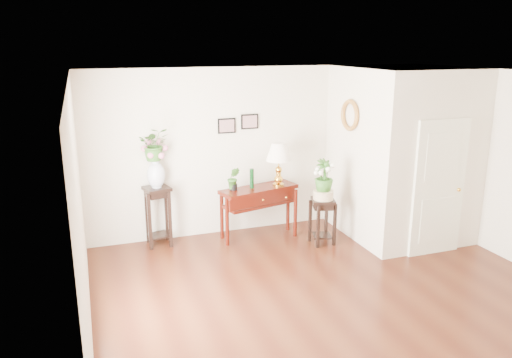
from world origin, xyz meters
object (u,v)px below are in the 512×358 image
plant_stand_a (158,216)px  console_table (259,213)px  table_lamp (279,165)px  plant_stand_b (322,221)px

plant_stand_a → console_table: bearing=-8.4°
table_lamp → plant_stand_a: size_ratio=0.75×
table_lamp → console_table: bearing=180.0°
table_lamp → plant_stand_b: (0.54, -0.59, -0.85)m
plant_stand_b → console_table: bearing=146.4°
console_table → plant_stand_b: (0.88, -0.59, -0.06)m
plant_stand_a → plant_stand_b: 2.65m
plant_stand_a → plant_stand_b: size_ratio=1.28×
console_table → plant_stand_a: size_ratio=1.35×
console_table → table_lamp: size_ratio=1.80×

